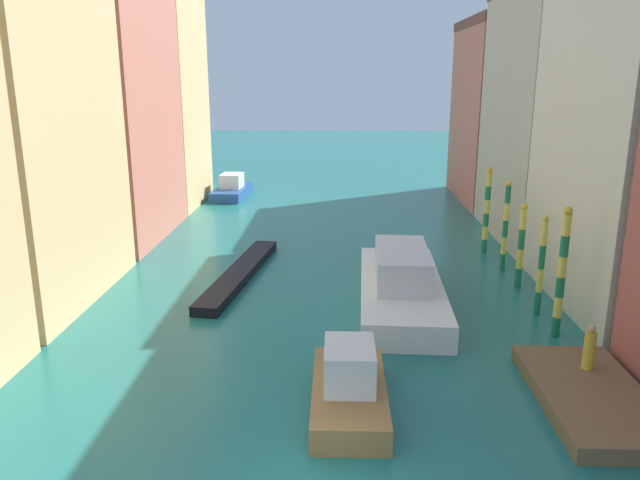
{
  "coord_description": "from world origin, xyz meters",
  "views": [
    {
      "loc": [
        0.64,
        -12.07,
        9.73
      ],
      "look_at": [
        -0.39,
        18.5,
        1.5
      ],
      "focal_mm": 34.33,
      "sensor_mm": 36.0,
      "label": 1
    }
  ],
  "objects": [
    {
      "name": "ground_plane",
      "position": [
        0.0,
        24.5,
        0.0
      ],
      "size": [
        154.0,
        154.0,
        0.0
      ],
      "primitive_type": "plane",
      "color": "#1E6B66"
    },
    {
      "name": "building_left_1",
      "position": [
        -13.31,
        13.66,
        8.39
      ],
      "size": [
        6.25,
        10.43,
        16.76
      ],
      "color": "#DBB77A",
      "rests_on": "ground"
    },
    {
      "name": "building_left_2",
      "position": [
        -13.31,
        24.76,
        11.17
      ],
      "size": [
        6.25,
        11.12,
        22.32
      ],
      "color": "#C6705B",
      "rests_on": "ground"
    },
    {
      "name": "building_left_3",
      "position": [
        -13.31,
        34.78,
        9.67
      ],
      "size": [
        6.25,
        9.1,
        19.3
      ],
      "color": "#DBB77A",
      "rests_on": "ground"
    },
    {
      "name": "building_right_2",
      "position": [
        13.31,
        25.32,
        7.51
      ],
      "size": [
        6.25,
        11.88,
        15.0
      ],
      "color": "#BCB299",
      "rests_on": "ground"
    },
    {
      "name": "building_right_3",
      "position": [
        13.31,
        37.33,
        7.02
      ],
      "size": [
        6.25,
        11.83,
        14.0
      ],
      "color": "#C6705B",
      "rests_on": "ground"
    },
    {
      "name": "waterfront_dock",
      "position": [
        8.36,
        4.96,
        0.26
      ],
      "size": [
        3.16,
        6.22,
        0.51
      ],
      "color": "brown",
      "rests_on": "ground"
    },
    {
      "name": "person_on_dock",
      "position": [
        8.74,
        6.36,
        1.22
      ],
      "size": [
        0.36,
        0.36,
        1.52
      ],
      "color": "gold",
      "rests_on": "waterfront_dock"
    },
    {
      "name": "mooring_pole_0",
      "position": [
        8.99,
        10.07,
        2.62
      ],
      "size": [
        0.35,
        0.35,
        5.13
      ],
      "color": "#197247",
      "rests_on": "ground"
    },
    {
      "name": "mooring_pole_1",
      "position": [
        8.96,
        12.3,
        2.19
      ],
      "size": [
        0.28,
        0.28,
        4.29
      ],
      "color": "#197247",
      "rests_on": "ground"
    },
    {
      "name": "mooring_pole_2",
      "position": [
        9.1,
        15.72,
        2.1
      ],
      "size": [
        0.33,
        0.33,
        4.09
      ],
      "color": "#197247",
      "rests_on": "ground"
    },
    {
      "name": "mooring_pole_3",
      "position": [
        9.05,
        18.4,
        2.39
      ],
      "size": [
        0.29,
        0.29,
        4.68
      ],
      "color": "#197247",
      "rests_on": "ground"
    },
    {
      "name": "mooring_pole_4",
      "position": [
        8.85,
        21.7,
        2.49
      ],
      "size": [
        0.34,
        0.34,
        4.88
      ],
      "color": "#197247",
      "rests_on": "ground"
    },
    {
      "name": "vaporetto_white",
      "position": [
        3.34,
        13.37,
        0.9
      ],
      "size": [
        3.84,
        10.35,
        2.5
      ],
      "color": "white",
      "rests_on": "ground"
    },
    {
      "name": "gondola_black",
      "position": [
        -4.32,
        16.73,
        0.23
      ],
      "size": [
        2.57,
        10.83,
        0.46
      ],
      "color": "black",
      "rests_on": "ground"
    },
    {
      "name": "motorboat_0",
      "position": [
        0.96,
        4.52,
        0.71
      ],
      "size": [
        2.23,
        5.07,
        2.05
      ],
      "color": "olive",
      "rests_on": "ground"
    },
    {
      "name": "motorboat_1",
      "position": [
        -8.36,
        37.79,
        0.64
      ],
      "size": [
        2.75,
        6.19,
        1.91
      ],
      "color": "#234C93",
      "rests_on": "ground"
    }
  ]
}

